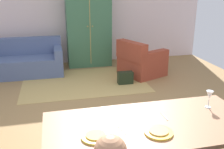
{
  "coord_description": "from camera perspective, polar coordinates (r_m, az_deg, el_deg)",
  "views": [
    {
      "loc": [
        -0.69,
        -3.25,
        1.96
      ],
      "look_at": [
        0.06,
        -0.05,
        0.85
      ],
      "focal_mm": 41.64,
      "sensor_mm": 36.0,
      "label": 1
    }
  ],
  "objects": [
    {
      "name": "pizza_near_child",
      "position": [
        2.32,
        10.22,
        -12.09
      ],
      "size": [
        0.17,
        0.17,
        0.01
      ],
      "primitive_type": "cylinder",
      "color": "tan",
      "rests_on": "plate_near_child"
    },
    {
      "name": "plate_near_child",
      "position": [
        2.33,
        10.2,
        -12.41
      ],
      "size": [
        0.25,
        0.25,
        0.02
      ],
      "primitive_type": "cylinder",
      "color": "yellow",
      "rests_on": "dining_table"
    },
    {
      "name": "ground_plane",
      "position": [
        4.33,
        -2.6,
        -8.42
      ],
      "size": [
        6.9,
        6.28,
        0.02
      ],
      "primitive_type": "cube",
      "color": "olive"
    },
    {
      "name": "back_wall",
      "position": [
        7.04,
        -7.74,
        13.56
      ],
      "size": [
        6.9,
        0.1,
        2.7
      ],
      "primitive_type": "cube",
      "color": "silver",
      "rests_on": "ground_plane"
    },
    {
      "name": "pizza_near_man",
      "position": [
        2.24,
        -3.59,
        -13.11
      ],
      "size": [
        0.17,
        0.17,
        0.01
      ],
      "primitive_type": "cylinder",
      "color": "gold",
      "rests_on": "plate_near_man"
    },
    {
      "name": "plate_near_man",
      "position": [
        2.25,
        -3.58,
        -13.44
      ],
      "size": [
        0.25,
        0.25,
        0.02
      ],
      "primitive_type": "cylinder",
      "color": "yellow",
      "rests_on": "dining_table"
    },
    {
      "name": "armoire",
      "position": [
        6.72,
        -5.21,
        10.83
      ],
      "size": [
        1.1,
        0.59,
        2.1
      ],
      "color": "#396A4A",
      "rests_on": "ground_plane"
    },
    {
      "name": "handbag",
      "position": [
        5.52,
        2.93,
        -0.72
      ],
      "size": [
        0.32,
        0.16,
        0.26
      ],
      "primitive_type": "cube",
      "color": "black",
      "rests_on": "ground_plane"
    },
    {
      "name": "area_rug",
      "position": [
        5.68,
        -6.16,
        -1.58
      ],
      "size": [
        2.6,
        1.8,
        0.01
      ],
      "primitive_type": "cube",
      "color": "tan",
      "rests_on": "ground_plane"
    },
    {
      "name": "fork",
      "position": [
        2.35,
        2.16,
        -11.97
      ],
      "size": [
        0.04,
        0.15,
        0.01
      ],
      "primitive_type": "cube",
      "rotation": [
        0.0,
        0.0,
        0.18
      ],
      "color": "silver",
      "rests_on": "dining_table"
    },
    {
      "name": "armchair",
      "position": [
        6.04,
        6.28,
        2.8
      ],
      "size": [
        1.13,
        1.12,
        0.82
      ],
      "color": "#963C28",
      "rests_on": "ground_plane"
    },
    {
      "name": "dining_table",
      "position": [
        2.51,
        8.47,
        -11.89
      ],
      "size": [
        1.96,
        0.91,
        0.76
      ],
      "color": "#A57452",
      "rests_on": "ground_plane"
    },
    {
      "name": "wine_glass",
      "position": [
        2.88,
        20.6,
        -4.38
      ],
      "size": [
        0.07,
        0.07,
        0.19
      ],
      "color": "silver",
      "rests_on": "dining_table"
    },
    {
      "name": "knife",
      "position": [
        2.62,
        11.39,
        -8.91
      ],
      "size": [
        0.02,
        0.17,
        0.01
      ],
      "primitive_type": "cube",
      "rotation": [
        0.0,
        0.0,
        -0.02
      ],
      "color": "silver",
      "rests_on": "dining_table"
    },
    {
      "name": "couch",
      "position": [
        6.41,
        -19.37,
        2.63
      ],
      "size": [
        1.9,
        0.86,
        0.82
      ],
      "color": "slate",
      "rests_on": "ground_plane"
    }
  ]
}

